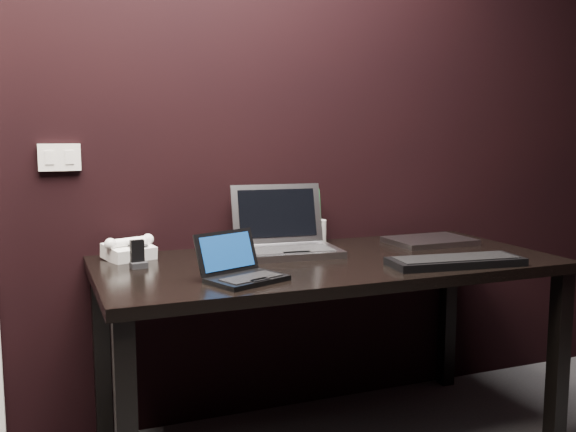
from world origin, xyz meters
name	(u,v)px	position (x,y,z in m)	size (l,w,h in m)	color
wall_back	(220,110)	(0.00, 1.80, 1.30)	(4.00, 4.00, 0.00)	black
wall_switch	(59,157)	(-0.62, 1.79, 1.12)	(0.15, 0.02, 0.10)	silver
desk	(328,279)	(0.30, 1.40, 0.66)	(1.70, 0.80, 0.74)	black
netbook	(241,271)	(-0.11, 1.19, 0.77)	(0.30, 0.28, 0.15)	black
silver_laptop	(286,240)	(0.20, 1.58, 0.79)	(0.40, 0.37, 0.26)	#A5A5AA
ext_keyboard	(455,261)	(0.68, 1.13, 0.76)	(0.50, 0.22, 0.03)	black
closed_laptop	(430,241)	(0.85, 1.54, 0.75)	(0.35, 0.25, 0.02)	#96959B
desk_phone	(129,250)	(-0.39, 1.67, 0.78)	(0.20, 0.19, 0.10)	silver
mobile_phone	(138,257)	(-0.39, 1.51, 0.78)	(0.06, 0.05, 0.10)	black
pen_cup	(317,230)	(0.41, 1.74, 0.79)	(0.09, 0.09, 0.23)	white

